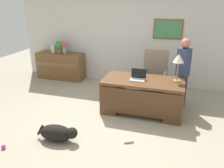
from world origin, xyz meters
name	(u,v)px	position (x,y,z in m)	size (l,w,h in m)	color
ground_plane	(104,123)	(0.00, 0.00, 0.00)	(12.00, 12.00, 0.00)	#9E937F
back_wall	(134,37)	(0.01, 2.60, 1.35)	(7.00, 0.16, 2.70)	silver
desk	(143,95)	(0.64, 0.71, 0.41)	(1.72, 0.89, 0.75)	brown
credenza	(61,66)	(-2.20, 2.25, 0.41)	(1.46, 0.50, 0.81)	brown
armchair	(154,77)	(0.76, 1.67, 0.51)	(0.60, 0.59, 1.18)	gray
person_standing	(182,73)	(1.42, 1.32, 0.81)	(0.32, 0.32, 1.58)	#262323
dog_lying	(58,133)	(-0.58, -0.83, 0.16)	(0.78, 0.35, 0.30)	black
laptop	(138,77)	(0.52, 0.73, 0.81)	(0.32, 0.22, 0.22)	#B2B5BA
desk_lamp	(178,60)	(1.31, 0.85, 1.21)	(0.22, 0.22, 0.59)	#9E8447
vase_with_flowers	(64,46)	(-2.05, 2.25, 1.03)	(0.17, 0.17, 0.35)	#86A1D5
vase_empty	(53,49)	(-2.42, 2.25, 0.92)	(0.14, 0.14, 0.23)	silver
potted_plant	(59,47)	(-2.21, 2.25, 1.01)	(0.24, 0.24, 0.36)	brown
dog_toy_ball	(3,147)	(-1.35, -1.32, 0.04)	(0.08, 0.08, 0.08)	#D8338C
dog_toy_bone	(129,142)	(0.63, -0.53, 0.03)	(0.20, 0.05, 0.05)	beige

